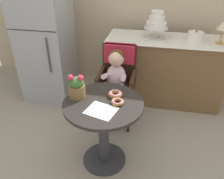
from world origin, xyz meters
TOP-DOWN VIEW (x-y plane):
  - ground_plane at (0.00, 0.00)m, footprint 8.00×8.00m
  - cafe_table at (0.00, 0.00)m, footprint 0.72×0.72m
  - wicker_chair at (0.00, 0.75)m, footprint 0.42×0.45m
  - seated_child at (0.00, 0.60)m, footprint 0.27×0.32m
  - paper_napkin at (0.01, -0.12)m, footprint 0.29×0.26m
  - donut_front at (0.09, 0.12)m, footprint 0.13×0.13m
  - donut_mid at (0.13, 0.01)m, footprint 0.12×0.12m
  - flower_vase at (-0.25, 0.05)m, footprint 0.15×0.15m
  - display_counter at (0.55, 1.30)m, footprint 1.56×0.62m
  - tiered_cake_stand at (0.38, 1.30)m, footprint 0.30×0.30m
  - round_layer_cake at (0.88, 1.31)m, footprint 0.19×0.19m
  - table_lamp at (1.16, 1.25)m, footprint 0.15×0.15m
  - refrigerator at (-1.05, 1.10)m, footprint 0.64×0.63m

SIDE VIEW (x-z plane):
  - ground_plane at x=0.00m, z-range 0.00..0.00m
  - display_counter at x=0.55m, z-range 0.00..0.90m
  - cafe_table at x=0.00m, z-range 0.15..0.87m
  - wicker_chair at x=0.00m, z-range 0.16..1.12m
  - seated_child at x=0.00m, z-range 0.31..1.04m
  - paper_napkin at x=0.01m, z-range 0.72..0.72m
  - donut_mid at x=0.13m, z-range 0.72..0.76m
  - donut_front at x=0.09m, z-range 0.72..0.77m
  - flower_vase at x=-0.25m, z-range 0.71..0.95m
  - refrigerator at x=-1.05m, z-range 0.00..1.70m
  - round_layer_cake at x=0.88m, z-range 0.89..1.02m
  - tiered_cake_stand at x=0.38m, z-range 0.93..1.28m
  - table_lamp at x=1.16m, z-range 0.97..1.26m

